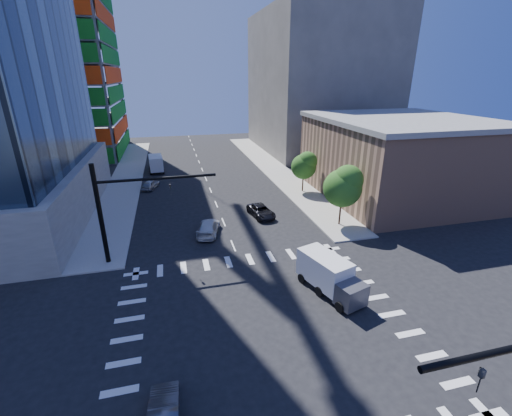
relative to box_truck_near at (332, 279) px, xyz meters
name	(u,v)px	position (x,y,z in m)	size (l,w,h in m)	color
ground	(266,326)	(-5.88, -2.38, -1.25)	(160.00, 160.00, 0.00)	black
road_markings	(266,326)	(-5.88, -2.38, -1.24)	(20.00, 20.00, 0.01)	silver
sidewalk_ne	(272,168)	(6.62, 37.62, -1.17)	(5.00, 60.00, 0.15)	gray
sidewalk_nw	(127,177)	(-18.38, 37.62, -1.17)	(5.00, 60.00, 0.15)	gray
construction_building	(36,24)	(-33.30, 59.54, 23.37)	(25.16, 34.50, 70.60)	slate
commercial_building	(399,157)	(19.12, 19.62, 4.07)	(20.50, 22.50, 10.60)	#A97C62
bg_building_ne	(318,84)	(21.12, 52.62, 12.75)	(24.00, 30.00, 28.00)	#5B5652
signal_mast_nw	(118,204)	(-15.88, 9.12, 4.25)	(10.20, 0.40, 9.00)	black
tree_south	(344,186)	(6.75, 11.52, 3.44)	(4.16, 4.16, 6.82)	#382316
tree_north	(305,165)	(7.05, 23.52, 2.74)	(3.54, 3.52, 5.78)	#382316
car_nb_far	(261,211)	(-1.23, 16.25, -0.59)	(2.18, 4.73, 1.31)	black
car_sb_near	(209,227)	(-7.89, 13.00, -0.52)	(2.03, 4.98, 1.45)	silver
car_sb_mid	(151,185)	(-14.38, 30.49, -0.59)	(1.54, 3.84, 1.31)	#A4A6AC
box_truck_near	(332,279)	(0.00, 0.00, 0.00)	(3.76, 5.81, 2.82)	black
box_truck_far	(156,164)	(-13.75, 40.58, 0.02)	(2.73, 5.61, 2.86)	black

